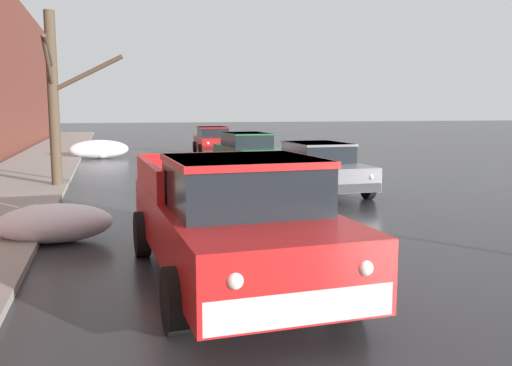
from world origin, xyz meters
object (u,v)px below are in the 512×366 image
at_px(bare_tree_mid_block, 55,96).
at_px(sedan_green_parked_kerbside_mid, 247,150).
at_px(sedan_grey_parked_kerbside_close, 319,167).
at_px(pickup_truck_red_approaching_near_lane, 230,219).
at_px(sedan_red_parked_far_down_block, 213,139).

xyz_separation_m(bare_tree_mid_block, sedan_green_parked_kerbside_mid, (6.73, 3.75, -1.96)).
bearing_deg(bare_tree_mid_block, sedan_grey_parked_kerbside_close, -22.53).
bearing_deg(sedan_green_parked_kerbside_mid, sedan_grey_parked_kerbside_close, -87.09).
bearing_deg(bare_tree_mid_block, pickup_truck_red_approaching_near_lane, -73.47).
bearing_deg(sedan_green_parked_kerbside_mid, bare_tree_mid_block, -150.91).
height_order(sedan_green_parked_kerbside_mid, sedan_red_parked_far_down_block, same).
relative_size(sedan_green_parked_kerbside_mid, sedan_red_parked_far_down_block, 1.13).
bearing_deg(bare_tree_mid_block, sedan_green_parked_kerbside_mid, 29.09).
xyz_separation_m(bare_tree_mid_block, sedan_grey_parked_kerbside_close, (7.07, -2.93, -1.97)).
height_order(sedan_grey_parked_kerbside_close, sedan_red_parked_far_down_block, same).
height_order(pickup_truck_red_approaching_near_lane, sedan_grey_parked_kerbside_close, pickup_truck_red_approaching_near_lane).
xyz_separation_m(bare_tree_mid_block, sedan_red_parked_far_down_block, (6.84, 11.47, -1.97)).
distance_m(bare_tree_mid_block, sedan_grey_parked_kerbside_close, 7.90).
bearing_deg(sedan_red_parked_far_down_block, sedan_green_parked_kerbside_mid, -90.81).
relative_size(pickup_truck_red_approaching_near_lane, sedan_red_parked_far_down_block, 1.37).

